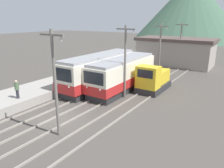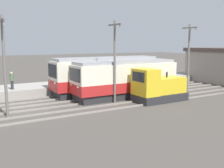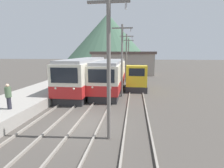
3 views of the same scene
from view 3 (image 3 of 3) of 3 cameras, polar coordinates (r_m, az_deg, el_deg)
name	(u,v)px [view 3 (image 3 of 3)]	position (r m, az deg, el deg)	size (l,w,h in m)	color
ground_plane	(87,124)	(11.50, -8.32, -12.65)	(200.00, 200.00, 0.00)	#47423D
track_left	(48,120)	(12.40, -20.20, -11.11)	(1.54, 60.00, 0.14)	gray
track_center	(90,123)	(11.42, -7.34, -12.40)	(1.54, 60.00, 0.14)	gray
track_right	(137,125)	(11.09, 8.25, -13.15)	(1.54, 60.00, 0.14)	gray
commuter_train_left	(85,77)	(19.97, -8.86, 2.39)	(2.84, 11.77, 3.77)	#28282B
commuter_train_center	(110,77)	(19.89, -0.66, 2.22)	(2.84, 10.66, 3.56)	#28282B
shunting_locomotive	(136,80)	(21.22, 7.95, 1.40)	(2.40, 4.91, 3.00)	#28282B
catenary_mast_near	(109,65)	(8.54, -1.03, 6.30)	(2.00, 0.20, 7.10)	slate
catenary_mast_mid	(122,58)	(17.42, 3.30, 8.35)	(2.00, 0.20, 7.10)	slate
catenary_mast_far	(126,56)	(26.33, 4.71, 9.01)	(2.00, 0.20, 7.10)	slate
catenary_mast_distant	(128,55)	(35.26, 5.41, 9.33)	(2.00, 0.20, 7.10)	slate
person_on_platform	(8,95)	(13.11, -30.75, -3.23)	(0.38, 0.38, 1.68)	#282833
station_building	(123,63)	(36.31, 3.75, 6.93)	(12.60, 6.30, 4.59)	gray
mountain_backdrop	(108,38)	(85.15, -1.42, 14.76)	(40.45, 40.45, 22.04)	#3D5B47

